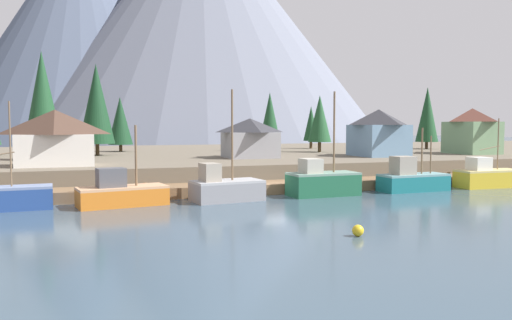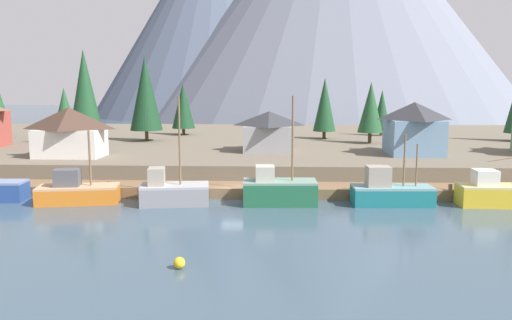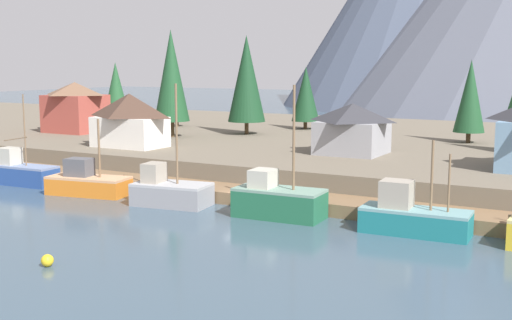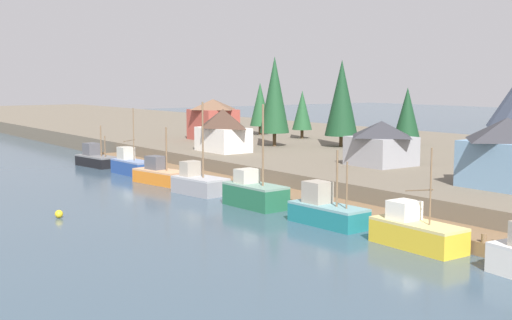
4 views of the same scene
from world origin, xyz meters
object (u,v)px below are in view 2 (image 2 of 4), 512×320
at_px(fishing_boat_orange, 77,192).
at_px(conifer_mid_left, 382,109).
at_px(conifer_back_left, 183,106).
at_px(fishing_boat_green, 278,190).
at_px(house_white, 69,132).
at_px(conifer_mid_right, 65,108).
at_px(conifer_far_left, 371,107).
at_px(conifer_centre, 146,93).
at_px(fishing_boat_teal, 390,192).
at_px(house_grey, 269,131).
at_px(fishing_boat_grey, 173,192).
at_px(fishing_boat_yellow, 498,193).
at_px(channel_buoy, 179,263).
at_px(conifer_near_left, 325,105).
at_px(house_blue, 414,128).
at_px(conifer_far_right, 85,91).

xyz_separation_m(fishing_boat_orange, conifer_mid_left, (34.84, 39.14, 5.78)).
bearing_deg(conifer_back_left, fishing_boat_green, -67.86).
xyz_separation_m(fishing_boat_green, house_white, (-23.83, 11.95, 4.11)).
bearing_deg(conifer_mid_right, conifer_far_left, -7.38).
relative_size(fishing_boat_green, conifer_mid_left, 1.32).
bearing_deg(conifer_centre, conifer_mid_left, 15.18).
bearing_deg(fishing_boat_teal, house_grey, 119.18).
height_order(fishing_boat_grey, fishing_boat_yellow, fishing_boat_grey).
bearing_deg(conifer_centre, channel_buoy, -73.49).
height_order(house_white, channel_buoy, house_white).
relative_size(fishing_boat_grey, fishing_boat_teal, 1.34).
height_order(fishing_boat_yellow, conifer_near_left, conifer_near_left).
xyz_separation_m(fishing_boat_orange, house_white, (-5.49, 12.35, 4.35)).
relative_size(house_blue, conifer_far_right, 0.55).
relative_size(conifer_near_left, conifer_centre, 0.75).
relative_size(conifer_far_right, channel_buoy, 18.26).
relative_size(fishing_boat_grey, conifer_near_left, 1.05).
bearing_deg(fishing_boat_yellow, conifer_far_right, 155.55).
xyz_separation_m(conifer_near_left, conifer_back_left, (-22.53, 5.41, -0.45)).
bearing_deg(house_blue, conifer_near_left, 117.95).
relative_size(house_white, conifer_near_left, 0.84).
xyz_separation_m(house_grey, channel_buoy, (-4.52, -35.09, -4.67)).
relative_size(fishing_boat_grey, conifer_mid_left, 1.32).
relative_size(fishing_boat_grey, house_white, 1.26).
relative_size(house_blue, conifer_mid_right, 0.92).
relative_size(fishing_boat_green, conifer_far_right, 0.76).
relative_size(fishing_boat_yellow, conifer_centre, 0.60).
distance_m(house_blue, conifer_far_right, 42.12).
distance_m(fishing_boat_green, fishing_boat_yellow, 19.48).
relative_size(fishing_boat_teal, conifer_far_right, 0.56).
bearing_deg(conifer_far_right, conifer_centre, 48.94).
bearing_deg(conifer_centre, fishing_boat_grey, -71.45).
relative_size(fishing_boat_yellow, conifer_back_left, 0.87).
relative_size(house_blue, conifer_near_left, 0.77).
distance_m(fishing_boat_teal, house_grey, 21.61).
xyz_separation_m(fishing_boat_teal, house_grey, (-11.21, 18.06, 3.86)).
height_order(conifer_mid_left, channel_buoy, conifer_mid_left).
bearing_deg(fishing_boat_orange, conifer_mid_left, 38.47).
relative_size(house_blue, channel_buoy, 10.12).
height_order(conifer_far_right, channel_buoy, conifer_far_right).
bearing_deg(conifer_mid_left, conifer_far_left, -108.33).
bearing_deg(conifer_back_left, conifer_near_left, -13.50).
bearing_deg(conifer_centre, conifer_far_left, -2.91).
distance_m(fishing_boat_grey, house_white, 19.39).
distance_m(fishing_boat_green, house_grey, 18.65).
bearing_deg(fishing_boat_teal, fishing_boat_grey, 179.00).
bearing_deg(fishing_boat_grey, fishing_boat_yellow, -7.05).
xyz_separation_m(conifer_mid_right, conifer_far_right, (7.65, -11.47, 2.79)).
relative_size(conifer_mid_left, channel_buoy, 10.52).
height_order(fishing_boat_orange, fishing_boat_green, fishing_boat_green).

